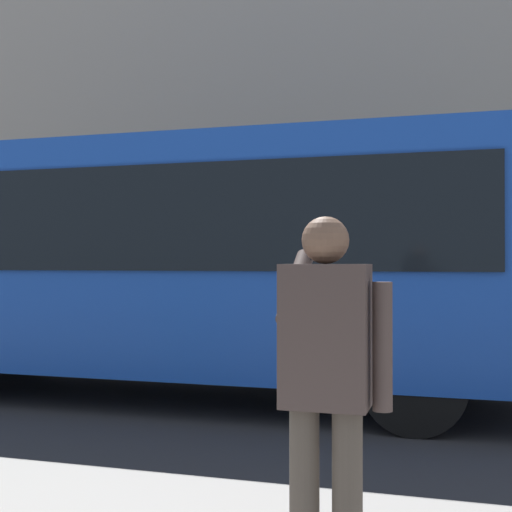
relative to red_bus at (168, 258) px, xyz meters
The scene contains 4 objects.
ground_plane 3.49m from the red_bus, behind, with size 60.00×60.00×0.00m, color #2B2B2D.
building_facade_far 8.77m from the red_bus, 113.67° to the right, with size 28.00×1.55×12.00m.
red_bus is the anchor object (origin of this frame).
pedestrian_photographer 5.50m from the red_bus, 121.68° to the left, with size 0.53×0.52×1.70m.
Camera 1 is at (-0.44, 8.03, 1.64)m, focal length 48.87 mm.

